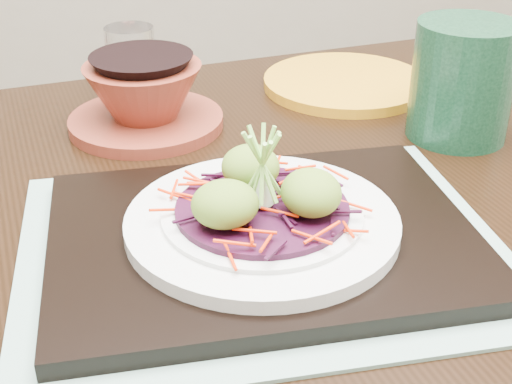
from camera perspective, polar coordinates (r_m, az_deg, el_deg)
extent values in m
cube|color=black|center=(0.69, -4.03, -2.93)|extent=(1.28, 0.92, 0.04)
cube|color=black|center=(1.37, 14.56, -4.55)|extent=(0.07, 0.07, 0.71)
cube|color=#7FA498|center=(0.62, 0.49, -4.36)|extent=(0.43, 0.35, 0.00)
cube|color=black|center=(0.61, 0.49, -3.59)|extent=(0.38, 0.29, 0.02)
cylinder|color=silver|center=(0.61, 0.49, -2.45)|extent=(0.23, 0.23, 0.01)
cylinder|color=silver|center=(0.60, 0.50, -1.81)|extent=(0.17, 0.17, 0.01)
cylinder|color=#360A25|center=(0.60, 0.50, -1.36)|extent=(0.15, 0.15, 0.01)
ellipsoid|color=#577F26|center=(0.56, -2.47, -1.01)|extent=(0.06, 0.06, 0.04)
ellipsoid|color=#577F26|center=(0.58, 4.44, -0.08)|extent=(0.06, 0.06, 0.04)
ellipsoid|color=#577F26|center=(0.62, -0.43, 1.99)|extent=(0.06, 0.06, 0.04)
cylinder|color=white|center=(0.94, -9.94, 10.26)|extent=(0.06, 0.06, 0.09)
cylinder|color=maroon|center=(0.85, -8.76, 5.60)|extent=(0.23, 0.23, 0.01)
cylinder|color=#C17F15|center=(0.97, 7.16, 8.66)|extent=(0.24, 0.24, 0.01)
cylinder|color=#174127|center=(0.83, 16.17, 8.52)|extent=(0.14, 0.14, 0.13)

